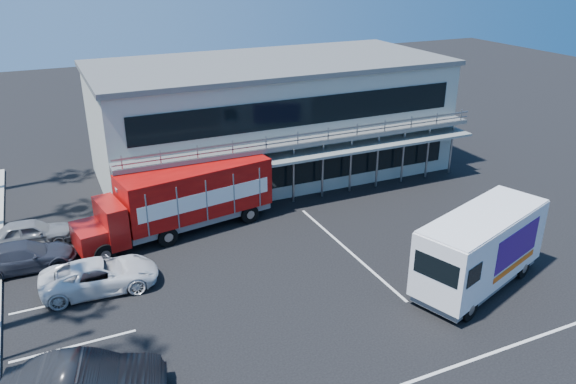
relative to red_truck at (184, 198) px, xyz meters
name	(u,v)px	position (x,y,z in m)	size (l,w,h in m)	color
ground	(342,289)	(4.70, -8.38, -1.89)	(120.00, 120.00, 0.00)	black
building	(271,117)	(7.70, 6.55, 1.77)	(22.40, 12.00, 7.30)	#A4A89A
red_truck	(184,198)	(0.00, 0.00, 0.00)	(10.46, 4.02, 3.44)	maroon
white_van	(480,249)	(10.20, -10.53, -0.06)	(7.45, 4.59, 3.44)	white
parked_car_b	(85,384)	(-6.18, -10.88, -1.05)	(1.78, 5.09, 1.68)	black
parked_car_c	(100,275)	(-4.84, -3.98, -1.20)	(2.28, 4.94, 1.37)	silver
parked_car_d	(24,256)	(-7.80, -0.78, -1.23)	(1.85, 4.55, 1.32)	#2C2F3A
parked_car_e	(31,233)	(-7.44, 1.65, -1.22)	(1.58, 3.92, 1.34)	gray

